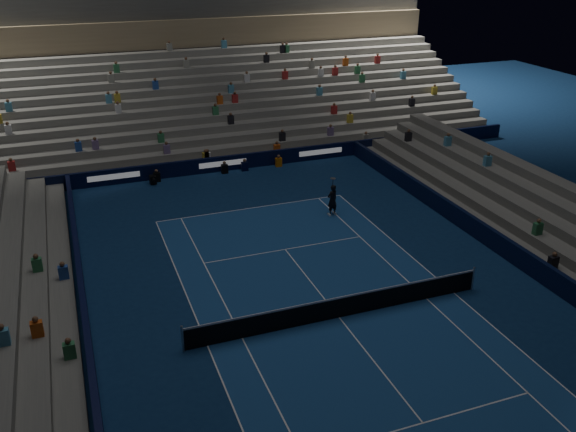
# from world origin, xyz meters

# --- Properties ---
(ground) EXTENTS (90.00, 90.00, 0.00)m
(ground) POSITION_xyz_m (0.00, 0.00, 0.00)
(ground) COLOR #0D254E
(ground) RESTS_ON ground
(court_surface) EXTENTS (10.97, 23.77, 0.01)m
(court_surface) POSITION_xyz_m (0.00, 0.00, 0.01)
(court_surface) COLOR navy
(court_surface) RESTS_ON ground
(sponsor_barrier_far) EXTENTS (44.00, 0.25, 1.00)m
(sponsor_barrier_far) POSITION_xyz_m (0.00, 18.50, 0.50)
(sponsor_barrier_far) COLOR black
(sponsor_barrier_far) RESTS_ON ground
(sponsor_barrier_east) EXTENTS (0.25, 37.00, 1.00)m
(sponsor_barrier_east) POSITION_xyz_m (9.70, 0.00, 0.50)
(sponsor_barrier_east) COLOR black
(sponsor_barrier_east) RESTS_ON ground
(sponsor_barrier_west) EXTENTS (0.25, 37.00, 1.00)m
(sponsor_barrier_west) POSITION_xyz_m (-9.70, 0.00, 0.50)
(sponsor_barrier_west) COLOR black
(sponsor_barrier_west) RESTS_ON ground
(grandstand_main) EXTENTS (44.00, 15.20, 11.20)m
(grandstand_main) POSITION_xyz_m (0.00, 27.90, 3.38)
(grandstand_main) COLOR slate
(grandstand_main) RESTS_ON ground
(tennis_net) EXTENTS (12.90, 0.10, 1.10)m
(tennis_net) POSITION_xyz_m (0.00, 0.00, 0.50)
(tennis_net) COLOR #B2B2B7
(tennis_net) RESTS_ON ground
(tennis_player) EXTENTS (0.75, 0.59, 1.79)m
(tennis_player) POSITION_xyz_m (3.90, 9.46, 0.89)
(tennis_player) COLOR black
(tennis_player) RESTS_ON ground
(broadcast_camera) EXTENTS (0.41, 0.84, 0.53)m
(broadcast_camera) POSITION_xyz_m (-4.70, 17.70, 0.28)
(broadcast_camera) COLOR black
(broadcast_camera) RESTS_ON ground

